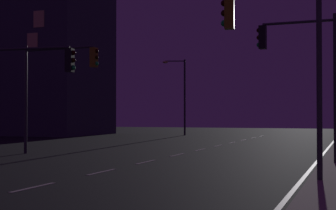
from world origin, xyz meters
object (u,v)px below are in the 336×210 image
Objects in this scene: traffic_light_mid_right at (278,44)px; street_lamp_corner at (181,90)px; traffic_light_near_right at (302,60)px; traffic_light_near_left at (56,76)px; traffic_light_far_right at (14,77)px; building_distant at (6,39)px.

traffic_light_mid_right is 34.91m from street_lamp_corner.
traffic_light_near_right is 1.05× the size of traffic_light_near_left.
building_distant is (-20.83, 26.41, 6.29)m from traffic_light_far_right.
building_distant reaches higher than traffic_light_near_left.
traffic_light_near_right is 0.79× the size of street_lamp_corner.
building_distant is (-18.17, -3.01, 5.41)m from street_lamp_corner.
traffic_light_mid_right is 13.91m from traffic_light_near_left.
traffic_light_near_left reaches higher than traffic_light_far_right.
traffic_light_mid_right is (-0.12, -5.89, -0.12)m from traffic_light_near_right.
traffic_light_near_left is at bearing 149.36° from traffic_light_mid_right.
traffic_light_near_left is at bearing -85.81° from street_lamp_corner.
traffic_light_mid_right is at bearing -13.30° from traffic_light_far_right.
traffic_light_far_right is at bearing -51.74° from building_distant.
traffic_light_near_left is 30.28m from building_distant.
traffic_light_far_right is 4.55m from traffic_light_near_left.
traffic_light_far_right is at bearing -163.86° from traffic_light_near_right.
traffic_light_near_left is (-0.83, 4.46, 0.36)m from traffic_light_far_right.
street_lamp_corner is at bearing 94.19° from traffic_light_near_left.
traffic_light_near_left is 25.04m from street_lamp_corner.
traffic_light_near_left is at bearing 100.57° from traffic_light_far_right.
building_distant reaches higher than traffic_light_mid_right.
street_lamp_corner is at bearing 113.29° from traffic_light_mid_right.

